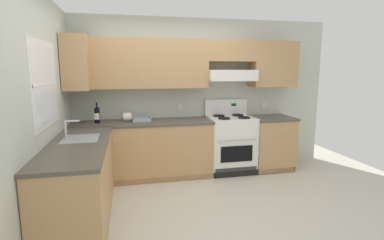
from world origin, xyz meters
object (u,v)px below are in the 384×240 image
Objects in this scene: wine_bottle at (97,114)px; paper_towel_roll at (127,117)px; bowl at (142,119)px; stove at (231,143)px.

paper_towel_roll is at bearing 12.19° from wine_bottle.
paper_towel_roll is (-0.22, 0.03, 0.05)m from bowl.
paper_towel_roll is at bearing 171.79° from bowl.
stove is 3.56× the size of wine_bottle.
bowl is at bearing -8.21° from paper_towel_roll.
wine_bottle reaches higher than bowl.
stove is at bearing -2.73° from bowl.
stove is 1.76m from paper_towel_roll.
bowl is 2.11× the size of paper_towel_roll.
stove is at bearing -3.45° from paper_towel_roll.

